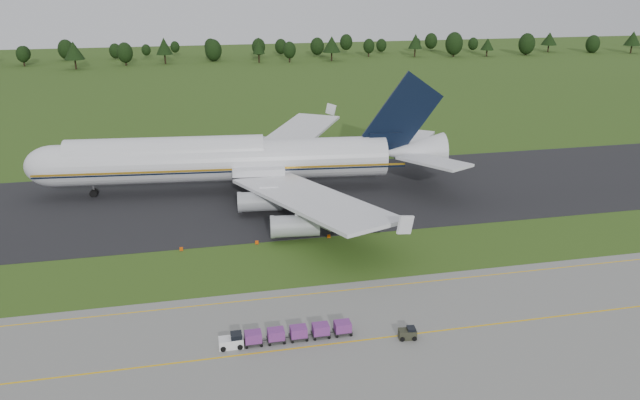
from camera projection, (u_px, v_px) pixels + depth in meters
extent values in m
plane|color=#2E4C16|center=(285.00, 263.00, 90.35)|extent=(600.00, 600.00, 0.00)
cube|color=black|center=(261.00, 199.00, 116.05)|extent=(300.00, 40.00, 0.08)
cube|color=#EAB20D|center=(317.00, 346.00, 70.12)|extent=(300.00, 0.25, 0.01)
cube|color=#EAB20D|center=(298.00, 295.00, 81.14)|extent=(120.00, 0.20, 0.01)
cylinder|color=black|center=(24.00, 62.00, 281.83)|extent=(0.70, 0.70, 3.52)
sphere|color=black|center=(23.00, 54.00, 280.59)|extent=(5.68, 5.68, 5.68)
cylinder|color=black|center=(76.00, 64.00, 272.88)|extent=(0.70, 0.70, 4.31)
cone|color=black|center=(74.00, 50.00, 270.84)|extent=(8.72, 8.72, 7.66)
cylinder|color=black|center=(126.00, 61.00, 284.46)|extent=(0.70, 0.70, 3.77)
sphere|color=black|center=(125.00, 53.00, 283.13)|extent=(7.06, 7.06, 7.06)
cylinder|color=black|center=(165.00, 59.00, 289.77)|extent=(0.70, 0.70, 4.28)
cone|color=black|center=(164.00, 46.00, 287.73)|extent=(7.57, 7.57, 7.61)
cylinder|color=black|center=(214.00, 58.00, 298.31)|extent=(0.70, 0.70, 3.41)
sphere|color=black|center=(213.00, 50.00, 297.11)|extent=(7.94, 7.94, 7.94)
cylinder|color=black|center=(259.00, 58.00, 292.76)|extent=(0.70, 0.70, 4.23)
cone|color=black|center=(259.00, 45.00, 290.75)|extent=(5.62, 5.62, 7.52)
cylinder|color=black|center=(290.00, 58.00, 294.29)|extent=(0.70, 0.70, 3.77)
sphere|color=black|center=(289.00, 50.00, 292.97)|extent=(6.04, 6.04, 6.04)
cylinder|color=black|center=(332.00, 56.00, 299.26)|extent=(0.70, 0.70, 4.18)
cone|color=black|center=(332.00, 44.00, 297.28)|extent=(8.66, 8.66, 7.44)
cylinder|color=black|center=(369.00, 53.00, 314.73)|extent=(0.70, 0.70, 3.46)
sphere|color=black|center=(369.00, 46.00, 313.52)|extent=(5.62, 5.62, 5.62)
cylinder|color=black|center=(415.00, 53.00, 314.02)|extent=(0.70, 0.70, 4.11)
cone|color=black|center=(415.00, 41.00, 312.07)|extent=(7.00, 7.00, 7.31)
cylinder|color=black|center=(453.00, 52.00, 314.42)|extent=(0.70, 0.70, 4.26)
sphere|color=black|center=(454.00, 44.00, 312.92)|extent=(8.73, 8.73, 8.73)
cylinder|color=black|center=(487.00, 53.00, 315.71)|extent=(0.70, 0.70, 3.26)
cone|color=black|center=(488.00, 44.00, 314.17)|extent=(6.66, 6.66, 5.79)
cylinder|color=black|center=(526.00, 51.00, 320.64)|extent=(0.70, 0.70, 3.74)
sphere|color=black|center=(527.00, 44.00, 319.33)|extent=(8.26, 8.26, 8.26)
cylinder|color=black|center=(548.00, 48.00, 333.71)|extent=(0.70, 0.70, 3.71)
cone|color=black|center=(549.00, 39.00, 331.95)|extent=(8.27, 8.27, 6.60)
cylinder|color=black|center=(592.00, 50.00, 330.61)|extent=(0.70, 0.70, 2.95)
sphere|color=black|center=(593.00, 44.00, 329.57)|extent=(7.22, 7.22, 7.22)
cylinder|color=black|center=(631.00, 49.00, 328.31)|extent=(0.70, 0.70, 4.08)
cone|color=black|center=(633.00, 38.00, 326.38)|extent=(8.31, 8.31, 7.26)
cylinder|color=silver|center=(224.00, 161.00, 117.92)|extent=(62.31, 13.80, 7.68)
cylinder|color=silver|center=(166.00, 153.00, 116.15)|extent=(36.67, 9.57, 5.99)
sphere|color=silver|center=(55.00, 166.00, 114.59)|extent=(7.68, 7.68, 7.68)
cone|color=silver|center=(414.00, 152.00, 121.69)|extent=(12.40, 8.43, 7.29)
cube|color=#C48C1D|center=(224.00, 170.00, 114.53)|extent=(67.91, 6.86, 0.37)
cube|color=silver|center=(310.00, 199.00, 100.77)|extent=(22.57, 37.71, 0.59)
cube|color=silver|center=(292.00, 137.00, 138.81)|extent=(28.13, 36.45, 0.59)
cylinder|color=#989BA0|center=(260.00, 201.00, 107.29)|extent=(7.77, 4.14, 3.41)
cylinder|color=#989BA0|center=(295.00, 226.00, 96.89)|extent=(7.77, 4.14, 3.41)
cylinder|color=#989BA0|center=(257.00, 158.00, 132.38)|extent=(7.77, 4.14, 3.41)
cylinder|color=#989BA0|center=(278.00, 144.00, 143.89)|extent=(7.77, 4.14, 3.41)
cube|color=black|center=(402.00, 116.00, 118.96)|extent=(15.53, 2.13, 17.12)
cube|color=silver|center=(434.00, 162.00, 114.29)|extent=(11.40, 15.03, 0.48)
cube|color=silver|center=(412.00, 140.00, 129.22)|extent=(13.12, 14.55, 0.48)
cylinder|color=slate|center=(94.00, 190.00, 116.99)|extent=(0.38, 0.38, 2.35)
cylinder|color=black|center=(94.00, 193.00, 117.15)|extent=(1.48, 1.09, 1.39)
cylinder|color=slate|center=(259.00, 193.00, 115.84)|extent=(0.38, 0.38, 2.35)
cylinder|color=black|center=(260.00, 195.00, 116.00)|extent=(1.48, 1.09, 1.39)
cylinder|color=slate|center=(258.00, 177.00, 124.80)|extent=(0.38, 0.38, 2.35)
cylinder|color=black|center=(258.00, 179.00, 124.96)|extent=(1.48, 1.09, 1.39)
cube|color=white|center=(231.00, 343.00, 69.70)|extent=(2.70, 1.45, 1.14)
cylinder|color=black|center=(223.00, 349.00, 68.93)|extent=(0.62, 0.23, 0.62)
cube|color=black|center=(253.00, 341.00, 70.27)|extent=(2.08, 1.56, 0.12)
cube|color=#692C73|center=(253.00, 337.00, 70.06)|extent=(1.87, 1.45, 1.14)
cylinder|color=black|center=(247.00, 347.00, 69.50)|extent=(0.35, 0.16, 0.35)
cube|color=black|center=(276.00, 339.00, 70.79)|extent=(2.08, 1.56, 0.12)
cube|color=#692C73|center=(276.00, 334.00, 70.58)|extent=(1.87, 1.45, 1.14)
cylinder|color=black|center=(270.00, 345.00, 70.02)|extent=(0.35, 0.16, 0.35)
cube|color=black|center=(299.00, 336.00, 71.31)|extent=(2.08, 1.56, 0.12)
cube|color=#692C73|center=(298.00, 331.00, 71.09)|extent=(1.87, 1.45, 1.14)
cylinder|color=black|center=(293.00, 342.00, 70.54)|extent=(0.35, 0.16, 0.35)
cube|color=black|center=(321.00, 334.00, 71.83)|extent=(2.08, 1.56, 0.12)
cube|color=#692C73|center=(321.00, 329.00, 71.61)|extent=(1.87, 1.45, 1.14)
cylinder|color=black|center=(315.00, 339.00, 71.06)|extent=(0.35, 0.16, 0.35)
cube|color=black|center=(343.00, 331.00, 72.35)|extent=(2.08, 1.56, 0.12)
cube|color=#692C73|center=(343.00, 326.00, 72.13)|extent=(1.87, 1.45, 1.14)
cylinder|color=black|center=(337.00, 337.00, 71.58)|extent=(0.35, 0.16, 0.35)
cylinder|color=black|center=(231.00, 345.00, 69.79)|extent=(0.62, 0.23, 0.62)
cube|color=#2B2D1F|center=(407.00, 334.00, 71.39)|extent=(2.14, 1.45, 1.10)
cylinder|color=black|center=(403.00, 340.00, 70.79)|extent=(0.56, 0.20, 0.56)
cylinder|color=black|center=(411.00, 333.00, 72.17)|extent=(0.56, 0.20, 0.56)
cube|color=#DB4906|center=(181.00, 249.00, 94.19)|extent=(0.50, 0.12, 0.60)
cube|color=black|center=(181.00, 251.00, 94.28)|extent=(0.30, 0.30, 0.04)
cube|color=#DB4906|center=(257.00, 242.00, 96.48)|extent=(0.50, 0.12, 0.60)
cube|color=black|center=(257.00, 244.00, 96.57)|extent=(0.30, 0.30, 0.04)
cube|color=#DB4906|center=(329.00, 236.00, 98.77)|extent=(0.50, 0.12, 0.60)
cube|color=black|center=(329.00, 238.00, 98.87)|extent=(0.30, 0.30, 0.04)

